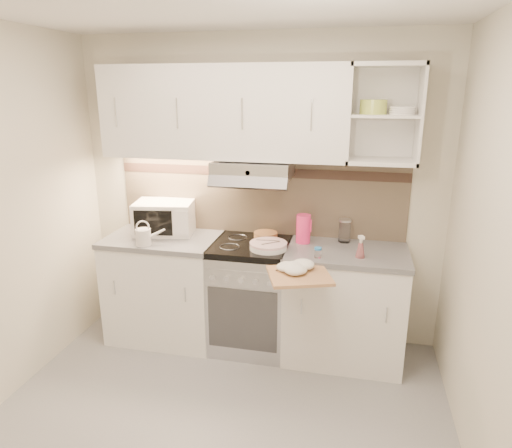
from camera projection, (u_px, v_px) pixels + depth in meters
name	position (u px, v px, depth m)	size (l,w,h in m)	color
ground	(211.00, 436.00, 2.83)	(3.00, 3.00, 0.00)	gray
room_shell	(223.00, 167.00, 2.71)	(3.04, 2.84, 2.52)	beige
base_cabinet_left	(166.00, 289.00, 3.90)	(0.90, 0.60, 0.86)	white
worktop_left	(163.00, 239.00, 3.77)	(0.92, 0.62, 0.04)	slate
base_cabinet_right	(344.00, 307.00, 3.58)	(0.90, 0.60, 0.86)	white
worktop_right	(347.00, 253.00, 3.45)	(0.92, 0.62, 0.04)	slate
electric_range	(251.00, 295.00, 3.73)	(0.60, 0.60, 0.90)	#B7B7BC
microwave	(165.00, 217.00, 3.84)	(0.53, 0.43, 0.27)	white
watering_can	(144.00, 236.00, 3.55)	(0.23, 0.15, 0.20)	silver
plate_stack	(268.00, 246.00, 3.47)	(0.29, 0.29, 0.06)	white
bread_loaf	(266.00, 235.00, 3.73)	(0.19, 0.19, 0.05)	#AF8B45
pink_pitcher	(303.00, 229.00, 3.59)	(0.12, 0.11, 0.23)	#FE2B70
glass_jar	(345.00, 230.00, 3.62)	(0.10, 0.10, 0.19)	white
spice_jar	(318.00, 252.00, 3.29)	(0.05, 0.05, 0.08)	white
spray_bottle	(361.00, 248.00, 3.29)	(0.07, 0.07, 0.18)	pink
cutting_board	(299.00, 276.00, 3.06)	(0.40, 0.36, 0.02)	tan
dish_towel	(294.00, 266.00, 3.10)	(0.28, 0.23, 0.07)	white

